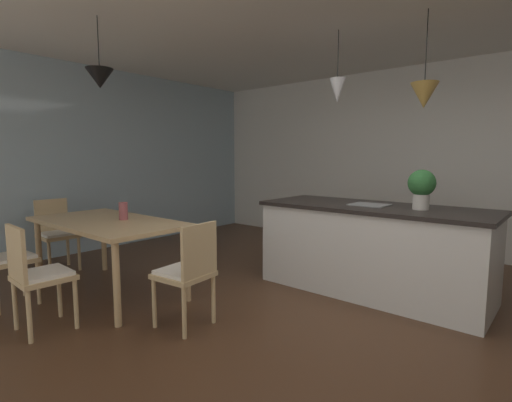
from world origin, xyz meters
TOP-DOWN VIEW (x-y plane):
  - ground_plane at (0.00, 0.00)m, footprint 10.00×8.40m
  - wall_back_kitchen at (0.00, 3.26)m, footprint 10.00×0.12m
  - window_wall_left_glazing at (-4.06, 0.00)m, footprint 0.06×8.40m
  - dining_table at (-2.16, -0.65)m, footprint 1.75×0.90m
  - chair_window_end at (-3.40, -0.65)m, footprint 0.42×0.42m
  - chair_near_right at (-1.77, -1.47)m, footprint 0.42×0.42m
  - chair_kitchen_end at (-0.92, -0.65)m, footprint 0.44×0.44m
  - chair_near_left at (-2.55, -1.47)m, footprint 0.41×0.41m
  - kitchen_island at (-0.12, 1.11)m, footprint 2.26×0.91m
  - pendant_over_table at (-2.09, -0.70)m, footprint 0.26×0.26m
  - pendant_over_island_main at (-0.56, 1.11)m, footprint 0.16×0.16m
  - pendant_over_island_aux at (0.32, 1.11)m, footprint 0.25×0.25m
  - potted_plant_on_island at (0.34, 1.11)m, footprint 0.25×0.25m
  - vase_on_dining_table at (-2.07, -0.52)m, footprint 0.09×0.09m

SIDE VIEW (x-z plane):
  - ground_plane at x=0.00m, z-range -0.04..0.00m
  - kitchen_island at x=-0.12m, z-range 0.01..0.92m
  - chair_window_end at x=-3.40m, z-range 0.04..0.91m
  - chair_near_right at x=-1.77m, z-range 0.04..0.91m
  - chair_kitchen_end at x=-0.92m, z-range 0.04..0.91m
  - chair_near_left at x=-2.55m, z-range 0.04..0.91m
  - dining_table at x=-2.16m, z-range 0.30..1.06m
  - vase_on_dining_table at x=-2.07m, z-range 0.75..0.93m
  - potted_plant_on_island at x=0.34m, z-range 0.93..1.31m
  - wall_back_kitchen at x=0.00m, z-range 0.00..2.70m
  - window_wall_left_glazing at x=-4.06m, z-range 0.00..2.70m
  - pendant_over_island_aux at x=0.32m, z-range 1.51..2.38m
  - pendant_over_island_main at x=-0.56m, z-range 1.72..2.46m
  - pendant_over_table at x=-2.09m, z-range 1.80..2.46m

